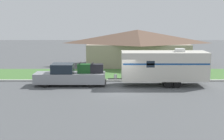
{
  "coord_description": "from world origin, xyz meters",
  "views": [
    {
      "loc": [
        -0.76,
        -25.58,
        6.01
      ],
      "look_at": [
        -0.74,
        1.92,
        1.4
      ],
      "focal_mm": 50.0,
      "sensor_mm": 36.0,
      "label": 1
    }
  ],
  "objects": [
    {
      "name": "ground_plane",
      "position": [
        0.0,
        0.0,
        0.0
      ],
      "size": [
        120.0,
        120.0,
        0.0
      ],
      "primitive_type": "plane",
      "color": "#515456"
    },
    {
      "name": "travel_trailer",
      "position": [
        3.91,
        1.92,
        1.78
      ],
      "size": [
        8.84,
        2.5,
        3.33
      ],
      "color": "black",
      "rests_on": "ground_plane"
    },
    {
      "name": "pickup_truck",
      "position": [
        -4.48,
        1.92,
        0.91
      ],
      "size": [
        6.42,
        1.95,
        2.06
      ],
      "color": "black",
      "rests_on": "ground_plane"
    },
    {
      "name": "house_across_street",
      "position": [
        2.46,
        14.07,
        2.35
      ],
      "size": [
        13.57,
        6.86,
        4.54
      ],
      "color": "gray",
      "rests_on": "ground_plane"
    },
    {
      "name": "lawn_strip",
      "position": [
        0.0,
        7.4,
        0.01
      ],
      "size": [
        80.0,
        7.0,
        0.03
      ],
      "color": "#477538",
      "rests_on": "ground_plane"
    },
    {
      "name": "curb_strip",
      "position": [
        0.0,
        3.75,
        0.07
      ],
      "size": [
        80.0,
        0.3,
        0.14
      ],
      "color": "#ADADA8",
      "rests_on": "ground_plane"
    },
    {
      "name": "mailbox",
      "position": [
        4.62,
        4.48,
        1.03
      ],
      "size": [
        0.48,
        0.2,
        1.34
      ],
      "color": "brown",
      "rests_on": "ground_plane"
    }
  ]
}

